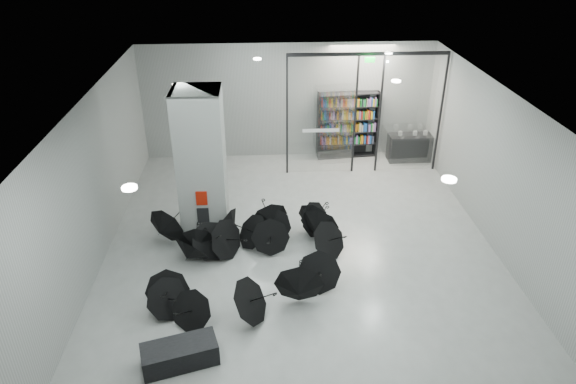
{
  "coord_description": "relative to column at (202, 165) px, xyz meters",
  "views": [
    {
      "loc": [
        -0.97,
        -10.11,
        7.64
      ],
      "look_at": [
        -0.3,
        1.5,
        1.4
      ],
      "focal_mm": 32.08,
      "sensor_mm": 36.0,
      "label": 1
    }
  ],
  "objects": [
    {
      "name": "umbrella_cluster",
      "position": [
        1.2,
        -1.58,
        -1.69
      ],
      "size": [
        5.57,
        4.7,
        1.3
      ],
      "color": "black",
      "rests_on": "ground"
    },
    {
      "name": "fire_cabinet",
      "position": [
        0.0,
        -0.62,
        -0.65
      ],
      "size": [
        0.28,
        0.04,
        0.38
      ],
      "primitive_type": "cube",
      "color": "#A50A07",
      "rests_on": "column"
    },
    {
      "name": "column",
      "position": [
        0.0,
        0.0,
        0.0
      ],
      "size": [
        1.2,
        1.2,
        4.0
      ],
      "primitive_type": "cube",
      "color": "slate",
      "rests_on": "ground"
    },
    {
      "name": "bench",
      "position": [
        -0.13,
        -4.78,
        -1.77
      ],
      "size": [
        1.55,
        0.98,
        0.46
      ],
      "primitive_type": "cube",
      "rotation": [
        0.0,
        0.0,
        0.28
      ],
      "color": "black",
      "rests_on": "ground"
    },
    {
      "name": "shop_counter",
      "position": [
        6.79,
        4.29,
        -1.53
      ],
      "size": [
        1.57,
        0.65,
        0.94
      ],
      "primitive_type": "cube",
      "rotation": [
        0.0,
        0.0,
        0.01
      ],
      "color": "black",
      "rests_on": "ground"
    },
    {
      "name": "glass_partition",
      "position": [
        4.89,
        3.5,
        0.18
      ],
      "size": [
        5.06,
        0.08,
        4.0
      ],
      "color": "silver",
      "rests_on": "ground"
    },
    {
      "name": "info_panel",
      "position": [
        0.0,
        -0.62,
        -1.15
      ],
      "size": [
        0.3,
        0.03,
        0.42
      ],
      "primitive_type": "cube",
      "color": "black",
      "rests_on": "column"
    },
    {
      "name": "exit_sign",
      "position": [
        4.9,
        3.3,
        1.82
      ],
      "size": [
        0.3,
        0.06,
        0.15
      ],
      "primitive_type": "cube",
      "color": "#0CE533",
      "rests_on": "room"
    },
    {
      "name": "room",
      "position": [
        2.5,
        -2.0,
        0.84
      ],
      "size": [
        14.0,
        14.02,
        4.01
      ],
      "color": "gray",
      "rests_on": "ground"
    },
    {
      "name": "bookshelf",
      "position": [
        4.61,
        4.75,
        -0.83
      ],
      "size": [
        2.17,
        0.64,
        2.35
      ],
      "primitive_type": null,
      "rotation": [
        0.0,
        0.0,
        0.1
      ],
      "color": "black",
      "rests_on": "ground"
    }
  ]
}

